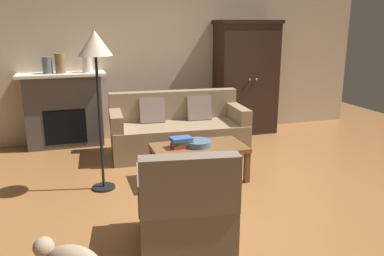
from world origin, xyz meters
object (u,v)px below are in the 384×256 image
armoire (246,78)px  armchair_near_left (185,210)px  fireplace (64,110)px  mantel_vase_bronze (60,63)px  book_stack (182,142)px  coffee_table (199,150)px  floor_lamp (96,53)px  couch (178,131)px  mantel_vase_slate (47,65)px  mantel_vase_cream (87,63)px  fruit_bowl (198,143)px

armoire → armchair_near_left: armoire is taller
fireplace → mantel_vase_bronze: size_ratio=4.41×
armoire → book_stack: size_ratio=7.06×
coffee_table → floor_lamp: bearing=176.6°
couch → floor_lamp: bearing=-138.8°
book_stack → coffee_table: bearing=-2.8°
coffee_table → mantel_vase_slate: size_ratio=4.59×
book_stack → mantel_vase_cream: bearing=116.1°
book_stack → armoire: bearing=47.7°
fruit_bowl → mantel_vase_cream: bearing=120.7°
mantel_vase_bronze → mantel_vase_cream: mantel_vase_bronze is taller
armoire → mantel_vase_bronze: (-2.95, 0.06, 0.32)m
fruit_bowl → mantel_vase_bronze: size_ratio=1.14×
fireplace → armchair_near_left: (0.93, -3.25, -0.25)m
couch → mantel_vase_bronze: (-1.55, 0.79, 0.95)m
book_stack → mantel_vase_cream: 2.23m
floor_lamp → mantel_vase_bronze: bearing=101.9°
floor_lamp → armchair_near_left: bearing=-68.7°
coffee_table → mantel_vase_bronze: 2.57m
coffee_table → armchair_near_left: (-0.57, -1.35, -0.05)m
armoire → mantel_vase_bronze: size_ratio=6.59×
couch → armchair_near_left: size_ratio=2.24×
mantel_vase_slate → mantel_vase_cream: 0.56m
fruit_bowl → floor_lamp: size_ratio=0.18×
fruit_bowl → coffee_table: bearing=-24.6°
armchair_near_left → couch: bearing=75.8°
coffee_table → mantel_vase_bronze: mantel_vase_bronze is taller
armoire → armchair_near_left: 3.81m
couch → armoire: bearing=27.7°
mantel_vase_slate → mantel_vase_bronze: (0.18, 0.00, 0.02)m
mantel_vase_slate → floor_lamp: floor_lamp is taller
couch → mantel_vase_cream: mantel_vase_cream is taller
mantel_vase_bronze → mantel_vase_cream: bearing=0.0°
armoire → book_stack: armoire is taller
book_stack → mantel_vase_cream: size_ratio=0.96×
mantel_vase_bronze → armchair_near_left: size_ratio=0.32×
mantel_vase_slate → mantel_vase_cream: (0.56, 0.00, 0.02)m
fireplace → floor_lamp: size_ratio=0.72×
book_stack → mantel_vase_bronze: size_ratio=0.93×
mantel_vase_slate → couch: bearing=-24.6°
coffee_table → armoire: bearing=51.6°
mantel_vase_bronze → floor_lamp: bearing=-78.1°
coffee_table → mantel_vase_cream: bearing=120.9°
couch → floor_lamp: 1.97m
mantel_vase_slate → coffee_table: bearing=-48.2°
fruit_bowl → armchair_near_left: armchair_near_left is taller
armchair_near_left → mantel_vase_cream: bearing=99.7°
couch → coffee_table: 1.09m
mantel_vase_cream → floor_lamp: size_ratio=0.16×
coffee_table → fruit_bowl: (-0.01, 0.01, 0.09)m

